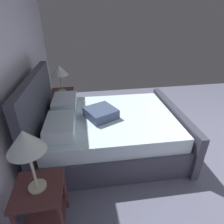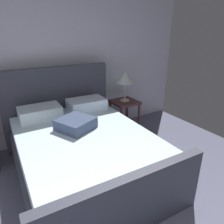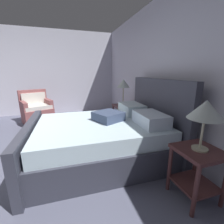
{
  "view_description": "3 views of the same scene",
  "coord_description": "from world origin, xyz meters",
  "px_view_note": "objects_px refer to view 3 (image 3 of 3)",
  "views": [
    {
      "loc": [
        -2.02,
        2.2,
        2.0
      ],
      "look_at": [
        0.31,
        1.81,
        0.72
      ],
      "focal_mm": 29.59,
      "sensor_mm": 36.0,
      "label": 1
    },
    {
      "loc": [
        -0.49,
        -0.33,
        1.8
      ],
      "look_at": [
        0.68,
        1.62,
        0.9
      ],
      "focal_mm": 33.66,
      "sensor_mm": 36.0,
      "label": 2
    },
    {
      "loc": [
        2.66,
        1.31,
        1.39
      ],
      "look_at": [
        0.78,
        1.9,
        0.87
      ],
      "focal_mm": 24.65,
      "sensor_mm": 36.0,
      "label": 3
    }
  ],
  "objects_px": {
    "nightstand_right": "(197,166)",
    "table_lamp_left": "(123,84)",
    "nightstand_left": "(123,113)",
    "armchair": "(37,110)",
    "table_lamp_right": "(206,111)",
    "bed": "(104,137)"
  },
  "relations": [
    {
      "from": "bed",
      "to": "nightstand_left",
      "type": "distance_m",
      "value": 1.4
    },
    {
      "from": "nightstand_right",
      "to": "nightstand_left",
      "type": "height_order",
      "value": "same"
    },
    {
      "from": "nightstand_right",
      "to": "table_lamp_left",
      "type": "distance_m",
      "value": 2.43
    },
    {
      "from": "table_lamp_left",
      "to": "armchair",
      "type": "height_order",
      "value": "table_lamp_left"
    },
    {
      "from": "table_lamp_right",
      "to": "table_lamp_left",
      "type": "xyz_separation_m",
      "value": [
        -2.33,
        0.06,
        0.09
      ]
    },
    {
      "from": "bed",
      "to": "table_lamp_left",
      "type": "height_order",
      "value": "bed"
    },
    {
      "from": "bed",
      "to": "table_lamp_left",
      "type": "xyz_separation_m",
      "value": [
        -1.16,
        0.78,
        0.75
      ]
    },
    {
      "from": "table_lamp_right",
      "to": "nightstand_left",
      "type": "xyz_separation_m",
      "value": [
        -2.33,
        0.06,
        -0.62
      ]
    },
    {
      "from": "nightstand_left",
      "to": "table_lamp_left",
      "type": "height_order",
      "value": "table_lamp_left"
    },
    {
      "from": "bed",
      "to": "table_lamp_right",
      "type": "height_order",
      "value": "bed"
    },
    {
      "from": "nightstand_right",
      "to": "nightstand_left",
      "type": "relative_size",
      "value": 1.0
    },
    {
      "from": "bed",
      "to": "nightstand_left",
      "type": "xyz_separation_m",
      "value": [
        -1.16,
        0.78,
        0.05
      ]
    },
    {
      "from": "nightstand_left",
      "to": "armchair",
      "type": "bearing_deg",
      "value": -118.63
    },
    {
      "from": "bed",
      "to": "table_lamp_left",
      "type": "distance_m",
      "value": 1.59
    },
    {
      "from": "bed",
      "to": "nightstand_right",
      "type": "xyz_separation_m",
      "value": [
        1.16,
        0.73,
        0.05
      ]
    },
    {
      "from": "table_lamp_right",
      "to": "nightstand_left",
      "type": "height_order",
      "value": "table_lamp_right"
    },
    {
      "from": "bed",
      "to": "armchair",
      "type": "xyz_separation_m",
      "value": [
        -2.32,
        -1.34,
        -0.01
      ]
    },
    {
      "from": "nightstand_right",
      "to": "nightstand_left",
      "type": "bearing_deg",
      "value": 178.56
    },
    {
      "from": "table_lamp_left",
      "to": "armchair",
      "type": "distance_m",
      "value": 2.54
    },
    {
      "from": "table_lamp_left",
      "to": "nightstand_right",
      "type": "bearing_deg",
      "value": -1.44
    },
    {
      "from": "nightstand_left",
      "to": "armchair",
      "type": "relative_size",
      "value": 0.64
    },
    {
      "from": "bed",
      "to": "nightstand_right",
      "type": "relative_size",
      "value": 3.65
    }
  ]
}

